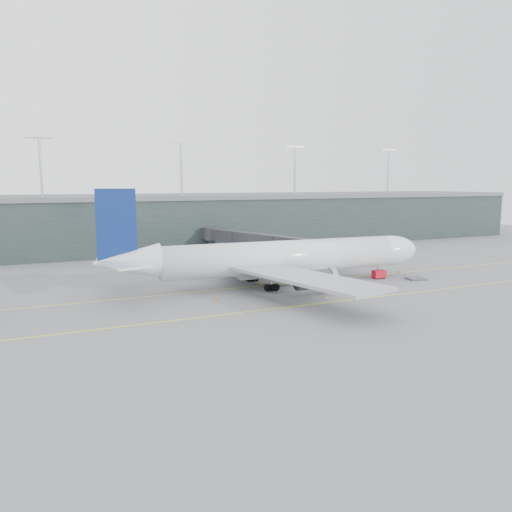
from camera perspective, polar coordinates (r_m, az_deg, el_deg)
name	(u,v)px	position (r m, az deg, el deg)	size (l,w,h in m)	color
ground	(231,284)	(92.93, -2.88, -3.19)	(320.00, 320.00, 0.00)	#595A5E
taxiline_a	(239,288)	(89.31, -1.93, -3.65)	(160.00, 0.25, 0.02)	yellow
taxiline_b	(281,308)	(75.19, 2.82, -5.96)	(160.00, 0.25, 0.02)	yellow
taxiline_lead_main	(219,266)	(113.06, -4.30, -1.12)	(0.25, 60.00, 0.02)	yellow
terminal	(156,221)	(146.92, -11.37, 3.93)	(240.00, 36.00, 29.00)	#1D2827
main_aircraft	(279,258)	(91.27, 2.64, -0.23)	(63.13, 59.30, 17.71)	silver
jet_bridge	(258,239)	(120.68, 0.27, 2.00)	(17.43, 44.32, 6.95)	#2A2B2F
gse_cart	(379,274)	(100.53, 13.87, -2.00)	(2.53, 1.70, 1.66)	#A60B1A
baggage_dolly	(416,279)	(101.52, 17.80, -2.48)	(3.40, 2.72, 0.34)	#3E3F44
uld_a	(185,272)	(100.58, -8.17, -1.85)	(2.17, 1.88, 1.72)	#3C3D42
uld_b	(207,270)	(101.97, -5.57, -1.60)	(2.58, 2.35, 1.92)	#3C3D42
uld_c	(208,271)	(101.11, -5.48, -1.66)	(2.43, 2.06, 2.00)	#3C3D42
cone_nose	(399,271)	(107.92, 16.05, -1.69)	(0.45, 0.45, 0.71)	orange
cone_wing_stbd	(326,296)	(82.21, 7.97, -4.54)	(0.44, 0.44, 0.70)	orange
cone_wing_port	(249,269)	(106.67, -0.85, -1.49)	(0.41, 0.41, 0.65)	orange
cone_tail	(217,299)	(80.03, -4.48, -4.87)	(0.40, 0.40, 0.63)	orange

